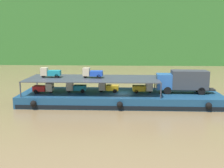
{
  "coord_description": "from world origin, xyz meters",
  "views": [
    {
      "loc": [
        0.46,
        -36.12,
        9.32
      ],
      "look_at": [
        -1.14,
        0.0,
        2.7
      ],
      "focal_mm": 42.93,
      "sensor_mm": 36.0,
      "label": 1
    }
  ],
  "objects": [
    {
      "name": "mini_truck_upper_stern",
      "position": [
        -9.76,
        0.37,
        4.19
      ],
      "size": [
        2.79,
        1.29,
        1.38
      ],
      "color": "teal",
      "rests_on": "cargo_rack"
    },
    {
      "name": "mini_truck_lower_aft",
      "position": [
        -6.16,
        0.03,
        2.19
      ],
      "size": [
        2.78,
        1.27,
        1.38
      ],
      "color": "teal",
      "rests_on": "cargo_barge"
    },
    {
      "name": "mini_truck_lower_mid",
      "position": [
        -1.68,
        0.3,
        2.19
      ],
      "size": [
        2.79,
        1.29,
        1.38
      ],
      "color": "gold",
      "rests_on": "cargo_barge"
    },
    {
      "name": "mini_truck_lower_fore",
      "position": [
        3.12,
        0.14,
        2.19
      ],
      "size": [
        2.8,
        1.3,
        1.38
      ],
      "color": "gold",
      "rests_on": "cargo_barge"
    },
    {
      "name": "cargo_barge",
      "position": [
        0.0,
        -0.03,
        0.75
      ],
      "size": [
        27.16,
        8.14,
        1.5
      ],
      "color": "navy",
      "rests_on": "ground"
    },
    {
      "name": "ground_plane",
      "position": [
        0.0,
        0.0,
        0.0
      ],
      "size": [
        400.0,
        400.0,
        0.0
      ],
      "primitive_type": "plane",
      "color": "olive"
    },
    {
      "name": "covered_lorry",
      "position": [
        8.6,
        0.24,
        3.19
      ],
      "size": [
        7.9,
        2.48,
        3.1
      ],
      "color": "#285BA3",
      "rests_on": "cargo_barge"
    },
    {
      "name": "hillside_far_bank",
      "position": [
        0.0,
        63.81,
        17.3
      ],
      "size": [
        147.58,
        36.75,
        30.71
      ],
      "color": "#33702D",
      "rests_on": "ground"
    },
    {
      "name": "mini_truck_lower_stern",
      "position": [
        -10.49,
        -0.6,
        2.19
      ],
      "size": [
        2.77,
        1.25,
        1.38
      ],
      "color": "red",
      "rests_on": "cargo_barge"
    },
    {
      "name": "mini_truck_upper_mid",
      "position": [
        -3.87,
        0.26,
        4.19
      ],
      "size": [
        2.77,
        1.26,
        1.38
      ],
      "color": "#1E47B7",
      "rests_on": "cargo_rack"
    },
    {
      "name": "cargo_rack",
      "position": [
        -3.8,
        0.0,
        3.43
      ],
      "size": [
        17.96,
        6.72,
        2.0
      ],
      "color": "#383D47",
      "rests_on": "cargo_barge"
    }
  ]
}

